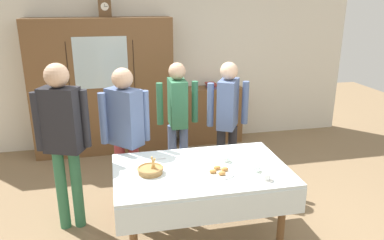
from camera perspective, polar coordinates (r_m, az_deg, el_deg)
ground_plane at (r=4.10m, az=0.62°, el=-16.01°), size 12.00×12.00×0.00m
back_wall at (r=6.08m, az=-4.97°, el=9.07°), size 6.40×0.10×2.70m
dining_table at (r=3.56m, az=1.50°, el=-9.14°), size 1.63×1.03×0.78m
wall_cabinet at (r=5.81m, az=-13.36°, el=4.88°), size 2.08×0.46×2.03m
mantel_clock at (r=5.66m, az=-13.13°, el=16.21°), size 0.18×0.11×0.24m
bookshelf_low at (r=6.20m, az=2.84°, el=0.82°), size 1.01×0.35×0.92m
book_stack at (r=6.07m, az=2.91°, el=5.29°), size 0.16×0.23×0.08m
tea_cup_far_right at (r=3.51m, az=9.74°, el=-7.39°), size 0.13×0.13×0.06m
tea_cup_front_edge at (r=3.38m, az=11.20°, el=-8.55°), size 0.13×0.13×0.06m
tea_cup_near_right at (r=3.68m, az=5.13°, el=-5.99°), size 0.13×0.13×0.06m
bread_basket at (r=3.46m, az=-6.35°, el=-7.56°), size 0.24×0.24×0.16m
pastry_plate at (r=3.45m, az=4.15°, el=-7.89°), size 0.28×0.28×0.05m
spoon_back_edge at (r=3.77m, az=-0.18°, el=-5.70°), size 0.12×0.02×0.01m
spoon_far_left at (r=3.75m, az=-4.55°, el=-5.88°), size 0.12×0.02×0.01m
spoon_near_right at (r=3.38m, az=-1.08°, el=-8.65°), size 0.12×0.02×0.01m
person_beside_shelf at (r=4.67m, az=-2.21°, el=1.23°), size 0.52×0.36×1.56m
person_by_cabinet at (r=4.02m, az=-10.13°, el=-1.17°), size 0.52×0.40×1.63m
person_near_right_end at (r=3.85m, az=-19.07°, el=-1.67°), size 0.52×0.32×1.73m
person_behind_table_left at (r=4.58m, az=5.45°, el=1.05°), size 0.52×0.41×1.59m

